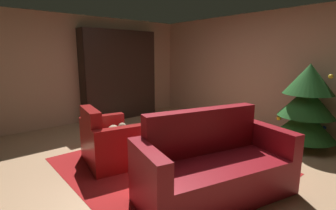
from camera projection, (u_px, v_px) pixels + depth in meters
ground_plane at (172, 160)px, 3.92m from camera, size 7.44×7.44×0.00m
wall_back at (266, 72)px, 5.38m from camera, size 6.32×0.06×2.51m
wall_left at (86, 70)px, 6.00m from camera, size 0.06×5.43×2.51m
area_rug at (166, 166)px, 3.71m from camera, size 2.89×2.58×0.01m
bookshelf_unit at (124, 75)px, 6.41m from camera, size 0.38×1.94×2.21m
armchair_red at (108, 143)px, 3.79m from camera, size 1.07×0.87×0.86m
couch_red at (214, 168)px, 2.90m from camera, size 1.22×1.97×0.98m
coffee_table at (171, 139)px, 3.74m from camera, size 0.72×0.72×0.42m
book_stack_on_table at (171, 134)px, 3.70m from camera, size 0.23×0.19×0.11m
bottle_on_table at (184, 131)px, 3.71m from camera, size 0.07×0.07×0.25m
decorated_tree at (306, 105)px, 4.32m from camera, size 1.02×1.02×1.48m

